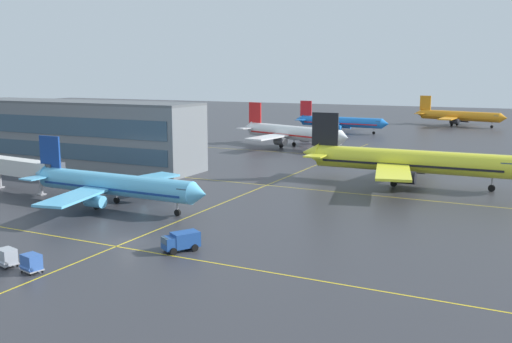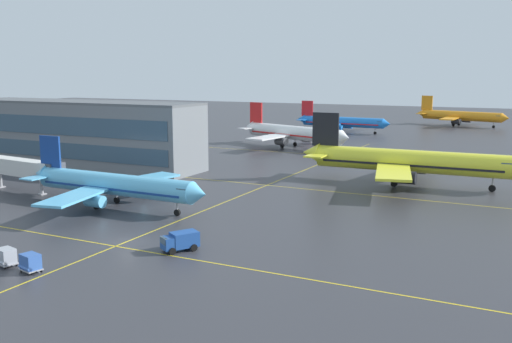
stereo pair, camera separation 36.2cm
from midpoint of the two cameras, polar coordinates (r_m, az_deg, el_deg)
The scene contains 12 objects.
ground_plane at distance 69.73m, azimuth -12.88°, elevation -6.87°, with size 600.00×600.00×0.00m, color #333338.
airliner_front_gate at distance 87.08m, azimuth -14.28°, elevation -1.27°, with size 32.31×27.97×10.08m.
airliner_second_row at distance 104.84m, azimuth 14.72°, elevation 1.00°, with size 39.97×34.56×12.45m.
airliner_third_row at distance 153.07m, azimuth 3.52°, elevation 3.88°, with size 36.06×30.88×11.55m.
airliner_far_left_stand at distance 194.09m, azimuth 8.34°, elevation 4.92°, with size 33.24×28.62×10.33m.
airliner_far_right_stand at distance 229.20m, azimuth 19.53°, elevation 5.26°, with size 34.94×29.79×11.03m.
taxiway_markings at distance 101.62m, azimuth 0.96°, elevation -1.38°, with size 152.54×134.04×0.01m.
service_truck_catering at distance 64.96m, azimuth -7.68°, elevation -6.87°, with size 3.73×4.46×2.10m.
baggage_cart_row_middle at distance 64.87m, azimuth -23.82°, elevation -7.82°, with size 2.87×2.09×1.86m.
baggage_cart_row_fourth at distance 62.04m, azimuth -21.72°, elevation -8.47°, with size 2.87×2.09×1.86m.
jet_bridge at distance 102.03m, azimuth -21.95°, elevation 0.26°, with size 18.17×4.64×5.58m.
terminal_building at distance 128.69m, azimuth -17.43°, elevation 3.66°, with size 57.36×12.48×13.89m.
Camera 1 is at (42.56, -51.54, 19.72)m, focal length 40.01 mm.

